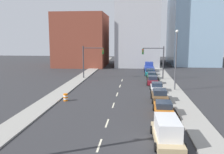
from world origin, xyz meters
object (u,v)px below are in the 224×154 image
at_px(sedan_white, 157,87).
at_px(sedan_orange, 164,109).
at_px(traffic_signal_right, 157,58).
at_px(traffic_signal_left, 89,58).
at_px(traffic_barrel, 66,97).
at_px(box_truck_tan, 167,131).
at_px(street_lamp, 176,56).
at_px(sedan_green, 152,76).
at_px(sedan_teal, 150,72).
at_px(sedan_maroon, 153,80).
at_px(pickup_truck_blue, 149,68).
at_px(sedan_brown, 160,96).

bearing_deg(sedan_white, sedan_orange, -89.93).
bearing_deg(sedan_orange, traffic_signal_right, 88.43).
distance_m(traffic_signal_left, traffic_barrel, 18.51).
bearing_deg(box_truck_tan, street_lamp, 78.27).
relative_size(sedan_green, sedan_teal, 1.05).
bearing_deg(box_truck_tan, sedan_green, 87.11).
relative_size(street_lamp, sedan_maroon, 2.08).
distance_m(sedan_maroon, sedan_teal, 10.82).
height_order(traffic_barrel, pickup_truck_blue, pickup_truck_blue).
relative_size(sedan_orange, sedan_brown, 1.10).
xyz_separation_m(street_lamp, sedan_white, (-2.85, -1.09, -4.67)).
xyz_separation_m(traffic_barrel, street_lamp, (15.03, 7.95, 4.84)).
bearing_deg(sedan_white, sedan_teal, 91.54).
distance_m(sedan_orange, sedan_green, 23.38).
bearing_deg(traffic_signal_left, sedan_green, 2.23).
distance_m(traffic_signal_left, street_lamp, 18.47).
bearing_deg(traffic_barrel, traffic_signal_left, 91.07).
height_order(traffic_signal_right, street_lamp, street_lamp).
distance_m(sedan_maroon, sedan_green, 5.64).
distance_m(traffic_barrel, street_lamp, 17.68).
distance_m(street_lamp, sedan_white, 5.58).
relative_size(street_lamp, sedan_orange, 1.92).
bearing_deg(traffic_barrel, sedan_teal, 63.23).
bearing_deg(traffic_barrel, traffic_signal_right, 54.19).
xyz_separation_m(street_lamp, sedan_green, (-2.90, 10.67, -4.68)).
distance_m(box_truck_tan, sedan_brown, 13.06).
height_order(sedan_white, sedan_maroon, sedan_maroon).
xyz_separation_m(traffic_barrel, sedan_teal, (12.00, 23.79, 0.16)).
height_order(sedan_maroon, sedan_green, sedan_maroon).
height_order(traffic_signal_left, sedan_white, traffic_signal_left).
relative_size(traffic_signal_right, sedan_maroon, 1.46).
xyz_separation_m(street_lamp, pickup_truck_blue, (-2.88, 22.36, -4.40)).
bearing_deg(traffic_signal_right, street_lamp, -79.15).
bearing_deg(pickup_truck_blue, traffic_signal_left, -135.55).
height_order(street_lamp, pickup_truck_blue, street_lamp).
height_order(sedan_orange, sedan_maroon, sedan_maroon).
relative_size(sedan_brown, sedan_white, 1.03).
bearing_deg(box_truck_tan, sedan_white, 86.24).
bearing_deg(sedan_white, box_truck_tan, -91.12).
height_order(sedan_orange, pickup_truck_blue, pickup_truck_blue).
distance_m(sedan_orange, sedan_maroon, 17.73).
bearing_deg(sedan_brown, sedan_orange, -91.12).
height_order(traffic_signal_right, traffic_barrel, traffic_signal_right).
distance_m(traffic_signal_right, box_truck_tan, 30.36).
relative_size(traffic_barrel, box_truck_tan, 0.17).
bearing_deg(sedan_brown, pickup_truck_blue, 89.79).
bearing_deg(sedan_green, sedan_teal, 92.64).
relative_size(sedan_brown, sedan_teal, 0.97).
distance_m(box_truck_tan, sedan_green, 30.64).
relative_size(traffic_signal_left, pickup_truck_blue, 1.06).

